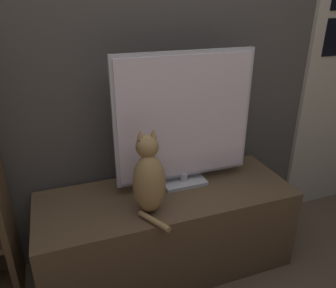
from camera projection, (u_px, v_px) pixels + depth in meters
wall_back at (147, 28)px, 1.67m from camera, size 4.80×0.05×2.60m
tv_stand at (167, 230)px, 1.85m from camera, size 1.37×0.51×0.49m
tv at (185, 121)px, 1.70m from camera, size 0.75×0.14×0.73m
cat at (149, 179)px, 1.54m from camera, size 0.17×0.28×0.42m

